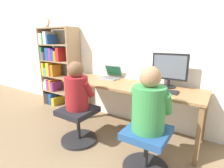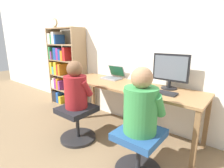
{
  "view_description": "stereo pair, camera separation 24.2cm",
  "coord_description": "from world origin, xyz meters",
  "px_view_note": "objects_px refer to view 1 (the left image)",
  "views": [
    {
      "loc": [
        1.1,
        -1.82,
        1.34
      ],
      "look_at": [
        -0.17,
        0.15,
        0.73
      ],
      "focal_mm": 28.0,
      "sensor_mm": 36.0,
      "label": 1
    },
    {
      "loc": [
        1.3,
        -1.68,
        1.34
      ],
      "look_at": [
        -0.17,
        0.15,
        0.73
      ],
      "focal_mm": 28.0,
      "sensor_mm": 36.0,
      "label": 2
    }
  ],
  "objects_px": {
    "desktop_monitor": "(169,70)",
    "person_at_monitor": "(149,104)",
    "office_chair_left": "(146,147)",
    "laptop": "(110,76)",
    "office_chair_right": "(78,122)",
    "person_at_laptop": "(77,89)",
    "desk_clock": "(47,22)",
    "keyboard": "(160,90)",
    "bookshelf": "(56,69)"
  },
  "relations": [
    {
      "from": "desktop_monitor",
      "to": "laptop",
      "type": "distance_m",
      "value": 0.96
    },
    {
      "from": "laptop",
      "to": "keyboard",
      "type": "bearing_deg",
      "value": -16.26
    },
    {
      "from": "keyboard",
      "to": "person_at_monitor",
      "type": "distance_m",
      "value": 0.55
    },
    {
      "from": "person_at_laptop",
      "to": "laptop",
      "type": "bearing_deg",
      "value": 90.71
    },
    {
      "from": "person_at_monitor",
      "to": "person_at_laptop",
      "type": "relative_size",
      "value": 1.04
    },
    {
      "from": "office_chair_right",
      "to": "desk_clock",
      "type": "relative_size",
      "value": 2.89
    },
    {
      "from": "bookshelf",
      "to": "person_at_laptop",
      "type": "bearing_deg",
      "value": -29.78
    },
    {
      "from": "keyboard",
      "to": "person_at_laptop",
      "type": "relative_size",
      "value": 0.71
    },
    {
      "from": "desktop_monitor",
      "to": "keyboard",
      "type": "relative_size",
      "value": 1.07
    },
    {
      "from": "desk_clock",
      "to": "keyboard",
      "type": "bearing_deg",
      "value": -3.19
    },
    {
      "from": "desk_clock",
      "to": "person_at_laptop",
      "type": "bearing_deg",
      "value": -26.09
    },
    {
      "from": "desktop_monitor",
      "to": "person_at_monitor",
      "type": "distance_m",
      "value": 0.81
    },
    {
      "from": "laptop",
      "to": "person_at_laptop",
      "type": "bearing_deg",
      "value": -89.29
    },
    {
      "from": "desktop_monitor",
      "to": "person_at_monitor",
      "type": "height_order",
      "value": "desktop_monitor"
    },
    {
      "from": "person_at_laptop",
      "to": "bookshelf",
      "type": "height_order",
      "value": "bookshelf"
    },
    {
      "from": "office_chair_right",
      "to": "person_at_monitor",
      "type": "xyz_separation_m",
      "value": [
        0.96,
        -0.02,
        0.47
      ]
    },
    {
      "from": "person_at_monitor",
      "to": "person_at_laptop",
      "type": "height_order",
      "value": "person_at_monitor"
    },
    {
      "from": "laptop",
      "to": "keyboard",
      "type": "xyz_separation_m",
      "value": [
        0.91,
        -0.26,
        -0.03
      ]
    },
    {
      "from": "office_chair_right",
      "to": "person_at_laptop",
      "type": "relative_size",
      "value": 0.79
    },
    {
      "from": "laptop",
      "to": "office_chair_right",
      "type": "distance_m",
      "value": 0.93
    },
    {
      "from": "keyboard",
      "to": "office_chair_left",
      "type": "distance_m",
      "value": 0.72
    },
    {
      "from": "desktop_monitor",
      "to": "desk_clock",
      "type": "xyz_separation_m",
      "value": [
        -2.24,
        -0.12,
        0.69
      ]
    },
    {
      "from": "keyboard",
      "to": "office_chair_right",
      "type": "height_order",
      "value": "keyboard"
    },
    {
      "from": "office_chair_right",
      "to": "person_at_laptop",
      "type": "height_order",
      "value": "person_at_laptop"
    },
    {
      "from": "person_at_laptop",
      "to": "office_chair_right",
      "type": "bearing_deg",
      "value": -90.0
    },
    {
      "from": "bookshelf",
      "to": "office_chair_left",
      "type": "bearing_deg",
      "value": -18.64
    },
    {
      "from": "person_at_monitor",
      "to": "desk_clock",
      "type": "bearing_deg",
      "value": 163.73
    },
    {
      "from": "office_chair_right",
      "to": "bookshelf",
      "type": "relative_size",
      "value": 0.31
    },
    {
      "from": "office_chair_right",
      "to": "desk_clock",
      "type": "bearing_deg",
      "value": 153.77
    },
    {
      "from": "person_at_monitor",
      "to": "bookshelf",
      "type": "height_order",
      "value": "bookshelf"
    },
    {
      "from": "office_chair_right",
      "to": "person_at_monitor",
      "type": "height_order",
      "value": "person_at_monitor"
    },
    {
      "from": "bookshelf",
      "to": "office_chair_right",
      "type": "bearing_deg",
      "value": -29.91
    },
    {
      "from": "office_chair_right",
      "to": "person_at_laptop",
      "type": "bearing_deg",
      "value": 90.0
    },
    {
      "from": "laptop",
      "to": "person_at_laptop",
      "type": "distance_m",
      "value": 0.78
    },
    {
      "from": "person_at_laptop",
      "to": "desk_clock",
      "type": "relative_size",
      "value": 3.66
    },
    {
      "from": "office_chair_right",
      "to": "bookshelf",
      "type": "height_order",
      "value": "bookshelf"
    },
    {
      "from": "laptop",
      "to": "office_chair_right",
      "type": "height_order",
      "value": "laptop"
    },
    {
      "from": "laptop",
      "to": "desk_clock",
      "type": "relative_size",
      "value": 1.83
    },
    {
      "from": "laptop",
      "to": "person_at_monitor",
      "type": "relative_size",
      "value": 0.48
    },
    {
      "from": "office_chair_right",
      "to": "desk_clock",
      "type": "height_order",
      "value": "desk_clock"
    },
    {
      "from": "office_chair_left",
      "to": "keyboard",
      "type": "bearing_deg",
      "value": 97.19
    },
    {
      "from": "person_at_monitor",
      "to": "desk_clock",
      "type": "xyz_separation_m",
      "value": [
        -2.27,
        0.66,
        0.9
      ]
    },
    {
      "from": "keyboard",
      "to": "bookshelf",
      "type": "relative_size",
      "value": 0.28
    },
    {
      "from": "keyboard",
      "to": "desktop_monitor",
      "type": "bearing_deg",
      "value": 82.77
    },
    {
      "from": "laptop",
      "to": "desk_clock",
      "type": "xyz_separation_m",
      "value": [
        -1.3,
        -0.14,
        0.87
      ]
    },
    {
      "from": "office_chair_left",
      "to": "office_chair_right",
      "type": "relative_size",
      "value": 1.0
    },
    {
      "from": "office_chair_left",
      "to": "person_at_monitor",
      "type": "distance_m",
      "value": 0.47
    },
    {
      "from": "keyboard",
      "to": "bookshelf",
      "type": "height_order",
      "value": "bookshelf"
    },
    {
      "from": "office_chair_left",
      "to": "laptop",
      "type": "bearing_deg",
      "value": 140.28
    },
    {
      "from": "laptop",
      "to": "person_at_laptop",
      "type": "height_order",
      "value": "person_at_laptop"
    }
  ]
}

